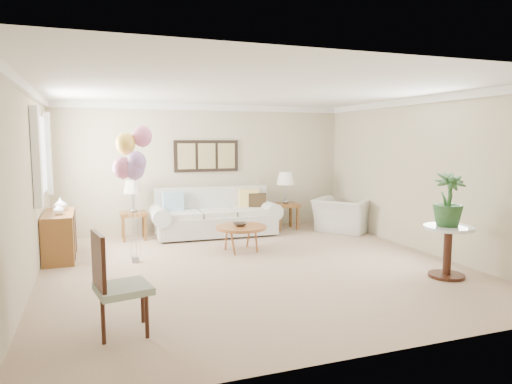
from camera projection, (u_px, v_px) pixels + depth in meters
ground_plane at (254, 267)px, 6.81m from camera, size 6.00×6.00×0.00m
room_shell at (245, 158)px, 6.68m from camera, size 6.04×6.04×2.60m
wall_art_triptych at (207, 156)px, 9.41m from camera, size 1.35×0.06×0.65m
sofa at (215, 217)px, 9.03m from camera, size 2.56×1.01×0.93m
end_table_left at (133, 216)px, 8.60m from camera, size 0.49×0.44×0.53m
end_table_right at (285, 207)px, 9.63m from camera, size 0.51×0.46×0.55m
lamp_left at (133, 188)px, 8.54m from camera, size 0.34×0.34×0.60m
lamp_right at (285, 179)px, 9.56m from camera, size 0.37×0.37×0.66m
coffee_table at (241, 228)px, 7.71m from camera, size 0.86×0.86×0.44m
decor_bowl at (240, 224)px, 7.69m from camera, size 0.26×0.26×0.06m
armchair at (343, 215)px, 9.38m from camera, size 1.37×1.39×0.68m
side_table at (448, 239)px, 6.24m from camera, size 0.66×0.66×0.72m
potted_plant at (449, 200)px, 6.18m from camera, size 0.52×0.52×0.73m
accent_chair at (115, 281)px, 4.41m from camera, size 0.58×0.58×1.01m
credenza at (60, 236)px, 7.25m from camera, size 0.46×1.20×0.74m
vase_white at (59, 209)px, 7.00m from camera, size 0.21×0.21×0.17m
vase_sage at (60, 204)px, 7.40m from camera, size 0.26×0.26×0.21m
balloon_cluster at (132, 156)px, 6.87m from camera, size 0.61×0.46×2.11m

